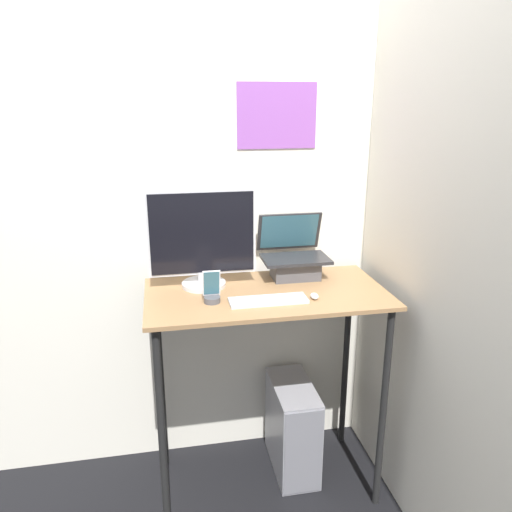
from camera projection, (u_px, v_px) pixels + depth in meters
The scene contains 9 objects.
wall_back at pixel (252, 229), 2.65m from camera, with size 6.00×0.06×2.60m.
wall_side_right at pixel (430, 261), 2.13m from camera, with size 0.05×6.00×2.60m.
desk at pixel (266, 322), 2.40m from camera, with size 1.14×0.59×1.09m.
laptop at pixel (294, 261), 2.53m from camera, with size 0.33×0.28×0.31m.
monitor at pixel (202, 243), 2.37m from camera, with size 0.51×0.21×0.47m.
keyboard at pixel (268, 300), 2.23m from camera, with size 0.35×0.11×0.02m.
mouse at pixel (314, 296), 2.27m from camera, with size 0.04×0.06×0.03m.
cell_phone at pixel (212, 293), 2.22m from camera, with size 0.08×0.07×0.15m.
computer_tower at pixel (292, 427), 2.72m from camera, with size 0.21×0.44×0.51m.
Camera 1 is at (-0.47, -1.85, 1.95)m, focal length 35.00 mm.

